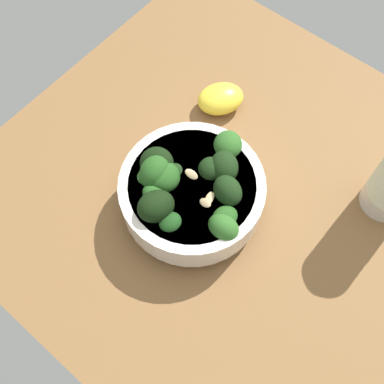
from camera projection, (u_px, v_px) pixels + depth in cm
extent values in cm
cube|color=brown|center=(223.00, 189.00, 67.51)|extent=(61.99, 61.99, 4.60)
cylinder|color=silver|center=(192.00, 202.00, 63.18)|extent=(10.18, 10.18, 1.57)
cylinder|color=silver|center=(192.00, 192.00, 60.35)|extent=(18.50, 18.50, 4.72)
cylinder|color=beige|center=(192.00, 185.00, 58.59)|extent=(16.02, 16.02, 0.80)
cylinder|color=#4A8F3C|center=(163.00, 183.00, 59.93)|extent=(1.98, 2.23, 1.86)
ellipsoid|color=#23511C|center=(163.00, 176.00, 58.28)|extent=(5.12, 5.62, 3.82)
cylinder|color=#2F662B|center=(222.00, 234.00, 57.73)|extent=(1.85, 2.21, 2.02)
ellipsoid|color=#2D6023|center=(223.00, 228.00, 56.06)|extent=(3.35, 4.50, 4.14)
cylinder|color=#4A8F3C|center=(157.00, 213.00, 58.12)|extent=(1.92, 2.14, 1.67)
ellipsoid|color=black|center=(156.00, 206.00, 56.40)|extent=(6.61, 5.96, 6.11)
cylinder|color=#2F662B|center=(148.00, 183.00, 60.55)|extent=(1.40, 1.26, 1.56)
ellipsoid|color=#2D6023|center=(147.00, 178.00, 59.25)|extent=(4.37, 4.25, 2.76)
cylinder|color=#2F662B|center=(210.00, 175.00, 60.58)|extent=(1.43, 1.76, 1.87)
ellipsoid|color=black|center=(211.00, 169.00, 59.13)|extent=(4.73, 4.62, 3.76)
cylinder|color=#4A8F3C|center=(227.00, 153.00, 62.45)|extent=(1.54, 1.53, 1.25)
ellipsoid|color=#2D6023|center=(227.00, 146.00, 60.93)|extent=(6.24, 6.08, 4.76)
cylinder|color=#2F662B|center=(156.00, 180.00, 60.21)|extent=(2.15, 1.83, 1.95)
ellipsoid|color=#23511C|center=(155.00, 172.00, 58.41)|extent=(6.30, 5.28, 5.31)
cylinder|color=#2F662B|center=(157.00, 201.00, 59.39)|extent=(1.54, 1.55, 1.96)
ellipsoid|color=#23511C|center=(156.00, 195.00, 57.80)|extent=(4.46, 4.94, 4.42)
cylinder|color=#4A8F3C|center=(224.00, 223.00, 58.14)|extent=(1.80, 1.61, 1.76)
ellipsoid|color=#23511C|center=(225.00, 218.00, 56.64)|extent=(4.59, 4.22, 3.84)
cylinder|color=#3C7A32|center=(227.00, 197.00, 59.07)|extent=(1.85, 1.81, 1.52)
ellipsoid|color=black|center=(228.00, 191.00, 57.64)|extent=(5.09, 5.78, 5.36)
cylinder|color=#589D47|center=(223.00, 174.00, 60.66)|extent=(1.73, 1.53, 1.58)
ellipsoid|color=black|center=(224.00, 167.00, 59.01)|extent=(6.32, 5.90, 4.99)
cylinder|color=#589D47|center=(158.00, 170.00, 60.64)|extent=(1.68, 1.65, 1.40)
ellipsoid|color=black|center=(157.00, 163.00, 59.10)|extent=(5.64, 5.02, 4.69)
cylinder|color=#4A8F3C|center=(170.00, 228.00, 57.85)|extent=(1.14, 1.09, 1.54)
ellipsoid|color=#194216|center=(169.00, 223.00, 56.45)|extent=(4.13, 4.16, 3.36)
cylinder|color=#589D47|center=(176.00, 176.00, 60.71)|extent=(1.18, 1.37, 1.18)
ellipsoid|color=black|center=(176.00, 171.00, 59.60)|extent=(3.44, 3.34, 3.21)
ellipsoid|color=#DBBC84|center=(191.00, 174.00, 57.43)|extent=(1.38, 1.75, 1.40)
ellipsoid|color=#DBBC84|center=(209.00, 198.00, 57.32)|extent=(2.02, 1.44, 0.62)
ellipsoid|color=#DBBC84|center=(205.00, 203.00, 55.54)|extent=(1.13, 1.88, 1.37)
ellipsoid|color=yellow|center=(221.00, 99.00, 69.42)|extent=(8.65, 8.17, 3.64)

